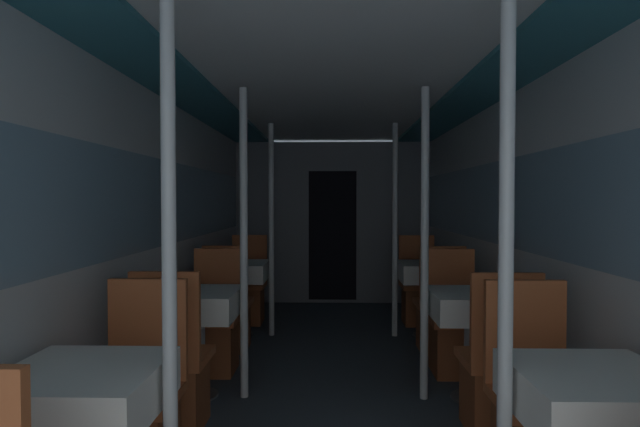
{
  "coord_description": "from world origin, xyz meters",
  "views": [
    {
      "loc": [
        -0.02,
        -0.96,
        1.38
      ],
      "look_at": [
        -0.1,
        2.51,
        1.29
      ],
      "focal_mm": 28.0,
      "sensor_mm": 36.0,
      "label": 1
    }
  ],
  "objects_px": {
    "dining_table_left_2": "(239,275)",
    "chair_right_far_2": "(419,297)",
    "support_pole_left_0": "(169,280)",
    "chair_right_near_1": "(497,383)",
    "chair_left_far_0": "(137,423)",
    "chair_left_far_2": "(248,296)",
    "dining_table_right_1": "(472,311)",
    "chair_left_far_1": "(214,334)",
    "chair_left_near_2": "(229,318)",
    "support_pole_right_0": "(506,282)",
    "support_pole_left_1": "(244,243)",
    "chair_right_far_1": "(454,336)",
    "chair_right_near_2": "(438,319)",
    "support_pole_right_2": "(395,230)",
    "support_pole_right_1": "(425,244)",
    "dining_table_right_0": "(595,406)",
    "dining_table_left_1": "(197,309)",
    "dining_table_left_0": "(83,402)",
    "dining_table_right_2": "(428,276)",
    "chair_right_far_0": "(536,427)",
    "support_pole_left_2": "(271,230)"
  },
  "relations": [
    {
      "from": "dining_table_left_1",
      "to": "chair_right_far_1",
      "type": "height_order",
      "value": "chair_right_far_1"
    },
    {
      "from": "dining_table_left_2",
      "to": "support_pole_right_1",
      "type": "relative_size",
      "value": 0.35
    },
    {
      "from": "chair_left_far_1",
      "to": "chair_left_near_2",
      "type": "distance_m",
      "value": 0.57
    },
    {
      "from": "dining_table_left_0",
      "to": "chair_left_near_2",
      "type": "xyz_separation_m",
      "value": [
        0.0,
        2.69,
        -0.32
      ]
    },
    {
      "from": "support_pole_right_0",
      "to": "support_pole_right_1",
      "type": "distance_m",
      "value": 1.6
    },
    {
      "from": "chair_left_far_0",
      "to": "chair_left_far_2",
      "type": "height_order",
      "value": "same"
    },
    {
      "from": "support_pole_right_0",
      "to": "support_pole_right_2",
      "type": "relative_size",
      "value": 1.0
    },
    {
      "from": "support_pole_left_0",
      "to": "chair_right_near_1",
      "type": "height_order",
      "value": "support_pole_left_0"
    },
    {
      "from": "chair_left_far_1",
      "to": "support_pole_right_1",
      "type": "distance_m",
      "value": 1.84
    },
    {
      "from": "chair_left_far_2",
      "to": "chair_right_far_0",
      "type": "height_order",
      "value": "same"
    },
    {
      "from": "support_pole_left_0",
      "to": "dining_table_right_1",
      "type": "height_order",
      "value": "support_pole_left_0"
    },
    {
      "from": "support_pole_left_1",
      "to": "chair_right_far_2",
      "type": "distance_m",
      "value": 2.76
    },
    {
      "from": "dining_table_left_0",
      "to": "dining_table_right_0",
      "type": "height_order",
      "value": "same"
    },
    {
      "from": "dining_table_left_2",
      "to": "chair_right_far_2",
      "type": "relative_size",
      "value": 0.76
    },
    {
      "from": "dining_table_right_0",
      "to": "support_pole_right_1",
      "type": "bearing_deg",
      "value": 101.74
    },
    {
      "from": "chair_left_near_2",
      "to": "chair_right_far_1",
      "type": "height_order",
      "value": "same"
    },
    {
      "from": "dining_table_left_2",
      "to": "support_pole_right_1",
      "type": "height_order",
      "value": "support_pole_right_1"
    },
    {
      "from": "chair_left_far_1",
      "to": "support_pole_right_1",
      "type": "bearing_deg",
      "value": 161.98
    },
    {
      "from": "chair_right_far_1",
      "to": "dining_table_right_0",
      "type": "bearing_deg",
      "value": 90.0
    },
    {
      "from": "chair_left_far_1",
      "to": "chair_right_far_0",
      "type": "relative_size",
      "value": 1.0
    },
    {
      "from": "dining_table_right_1",
      "to": "chair_left_far_2",
      "type": "bearing_deg",
      "value": 132.22
    },
    {
      "from": "dining_table_right_0",
      "to": "chair_right_far_2",
      "type": "bearing_deg",
      "value": 90.0
    },
    {
      "from": "dining_table_right_0",
      "to": "support_pole_right_0",
      "type": "bearing_deg",
      "value": -180.0
    },
    {
      "from": "support_pole_left_1",
      "to": "dining_table_right_2",
      "type": "distance_m",
      "value": 2.3
    },
    {
      "from": "chair_left_far_1",
      "to": "dining_table_right_2",
      "type": "height_order",
      "value": "chair_left_far_1"
    },
    {
      "from": "support_pole_right_1",
      "to": "support_pole_left_0",
      "type": "bearing_deg",
      "value": -128.12
    },
    {
      "from": "dining_table_left_0",
      "to": "support_pole_left_1",
      "type": "bearing_deg",
      "value": 78.26
    },
    {
      "from": "dining_table_left_0",
      "to": "support_pole_left_0",
      "type": "distance_m",
      "value": 0.57
    },
    {
      "from": "chair_left_far_0",
      "to": "dining_table_right_0",
      "type": "height_order",
      "value": "chair_left_far_0"
    },
    {
      "from": "dining_table_left_0",
      "to": "support_pole_left_1",
      "type": "xyz_separation_m",
      "value": [
        0.33,
        1.6,
        0.46
      ]
    },
    {
      "from": "chair_right_near_2",
      "to": "support_pole_right_2",
      "type": "bearing_deg",
      "value": 122.77
    },
    {
      "from": "chair_left_far_1",
      "to": "support_pole_left_2",
      "type": "height_order",
      "value": "support_pole_left_2"
    },
    {
      "from": "chair_right_far_1",
      "to": "chair_right_near_2",
      "type": "relative_size",
      "value": 1.0
    },
    {
      "from": "support_pole_left_1",
      "to": "dining_table_right_2",
      "type": "height_order",
      "value": "support_pole_left_1"
    },
    {
      "from": "support_pole_left_0",
      "to": "chair_left_near_2",
      "type": "bearing_deg",
      "value": 97.06
    },
    {
      "from": "support_pole_right_1",
      "to": "dining_table_right_1",
      "type": "bearing_deg",
      "value": 0.0
    },
    {
      "from": "chair_left_far_1",
      "to": "dining_table_left_2",
      "type": "xyz_separation_m",
      "value": [
        -0.0,
        1.08,
        0.32
      ]
    },
    {
      "from": "support_pole_left_1",
      "to": "chair_right_far_1",
      "type": "distance_m",
      "value": 1.84
    },
    {
      "from": "support_pole_right_1",
      "to": "chair_left_near_2",
      "type": "bearing_deg",
      "value": 145.7
    },
    {
      "from": "support_pole_right_2",
      "to": "chair_right_near_1",
      "type": "bearing_deg",
      "value": -81.07
    },
    {
      "from": "dining_table_left_1",
      "to": "support_pole_right_1",
      "type": "bearing_deg",
      "value": -0.0
    },
    {
      "from": "support_pole_left_0",
      "to": "chair_left_far_1",
      "type": "height_order",
      "value": "support_pole_left_0"
    },
    {
      "from": "dining_table_right_1",
      "to": "support_pole_right_2",
      "type": "relative_size",
      "value": 0.35
    },
    {
      "from": "chair_left_far_2",
      "to": "support_pole_right_2",
      "type": "relative_size",
      "value": 0.45
    },
    {
      "from": "chair_left_near_2",
      "to": "support_pole_right_0",
      "type": "height_order",
      "value": "support_pole_right_0"
    },
    {
      "from": "chair_right_far_0",
      "to": "chair_right_near_2",
      "type": "xyz_separation_m",
      "value": [
        0.0,
        2.17,
        0.0
      ]
    },
    {
      "from": "support_pole_left_0",
      "to": "chair_right_far_0",
      "type": "distance_m",
      "value": 1.84
    },
    {
      "from": "dining_table_left_2",
      "to": "chair_left_far_1",
      "type": "bearing_deg",
      "value": -90.0
    },
    {
      "from": "chair_left_far_0",
      "to": "dining_table_right_0",
      "type": "bearing_deg",
      "value": 164.94
    },
    {
      "from": "chair_left_far_0",
      "to": "dining_table_left_1",
      "type": "bearing_deg",
      "value": -90.0
    }
  ]
}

